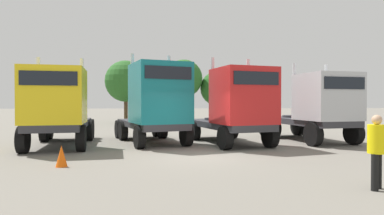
# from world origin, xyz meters

# --- Properties ---
(ground) EXTENTS (200.00, 200.00, 0.00)m
(ground) POSITION_xyz_m (0.00, 0.00, 0.00)
(ground) COLOR slate
(semi_truck_yellow) EXTENTS (3.26, 6.61, 4.07)m
(semi_truck_yellow) POSITION_xyz_m (-5.86, 2.93, 1.84)
(semi_truck_yellow) COLOR #333338
(semi_truck_yellow) RESTS_ON ground
(semi_truck_teal) EXTENTS (4.11, 6.36, 4.42)m
(semi_truck_teal) POSITION_xyz_m (-1.54, 3.75, 2.01)
(semi_truck_teal) COLOR #333338
(semi_truck_teal) RESTS_ON ground
(semi_truck_red) EXTENTS (3.83, 6.62, 4.15)m
(semi_truck_red) POSITION_xyz_m (2.18, 3.02, 1.84)
(semi_truck_red) COLOR #333338
(semi_truck_red) RESTS_ON ground
(semi_truck_silver) EXTENTS (3.40, 6.38, 4.01)m
(semi_truck_silver) POSITION_xyz_m (6.54, 3.72, 1.80)
(semi_truck_silver) COLOR #333338
(semi_truck_silver) RESTS_ON ground
(visitor_in_hivis) EXTENTS (0.56, 0.56, 1.74)m
(visitor_in_hivis) POSITION_xyz_m (3.54, -5.08, 1.01)
(visitor_in_hivis) COLOR black
(visitor_in_hivis) RESTS_ON ground
(traffic_cone_far) EXTENTS (0.36, 0.36, 0.67)m
(traffic_cone_far) POSITION_xyz_m (-4.49, -1.49, 0.34)
(traffic_cone_far) COLOR #F2590C
(traffic_cone_far) RESTS_ON ground
(oak_far_left) EXTENTS (4.07, 4.07, 6.14)m
(oak_far_left) POSITION_xyz_m (-4.56, 21.08, 4.09)
(oak_far_left) COLOR #4C3823
(oak_far_left) RESTS_ON ground
(oak_far_centre) EXTENTS (3.68, 3.68, 6.21)m
(oak_far_centre) POSITION_xyz_m (1.09, 20.32, 4.35)
(oak_far_centre) COLOR #4C3823
(oak_far_centre) RESTS_ON ground
(oak_far_right) EXTENTS (3.46, 3.46, 5.16)m
(oak_far_right) POSITION_xyz_m (4.53, 20.83, 3.41)
(oak_far_right) COLOR #4C3823
(oak_far_right) RESTS_ON ground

